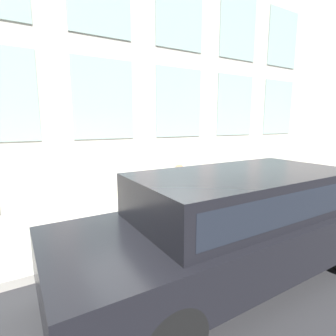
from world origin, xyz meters
The scene contains 6 objects.
ground_plane centered at (0.00, 0.00, 0.00)m, with size 80.00×80.00×0.00m, color #2D2D30.
sidewalk centered at (1.55, 0.00, 0.07)m, with size 3.10×60.00×0.13m.
building_facade centered at (3.25, 0.00, 4.51)m, with size 0.33×40.00×9.02m.
fire_hydrant centered at (0.40, -0.08, 0.52)m, with size 0.31×0.43×0.76m.
person centered at (0.64, -0.78, 0.89)m, with size 0.30×0.20×1.25m.
parked_truck_charcoal_near centered at (-1.30, -0.53, 0.91)m, with size 1.85×5.13×1.56m.
Camera 1 is at (-3.86, 2.19, 2.23)m, focal length 28.00 mm.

